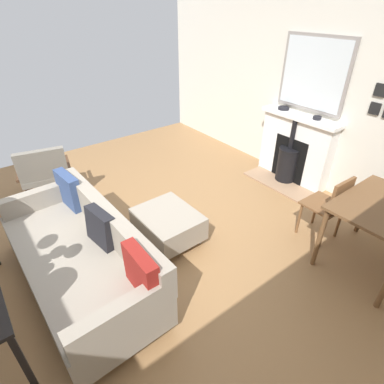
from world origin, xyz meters
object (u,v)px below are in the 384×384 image
mantel_bowl_near (284,108)px  sofa (83,256)px  ottoman (168,223)px  armchair_accent (44,171)px  fireplace (293,152)px  dining_chair_near_fireplace (331,204)px  mantel_bowl_far (317,118)px

mantel_bowl_near → sofa: bearing=7.0°
mantel_bowl_near → ottoman: mantel_bowl_near is taller
armchair_accent → fireplace: bearing=152.2°
ottoman → dining_chair_near_fireplace: bearing=143.1°
fireplace → dining_chair_near_fireplace: fireplace is taller
mantel_bowl_near → sofa: (3.37, 0.41, -0.71)m
ottoman → dining_chair_near_fireplace: 1.85m
fireplace → mantel_bowl_far: bearing=97.7°
fireplace → dining_chair_near_fireplace: (0.86, 1.15, 0.03)m
mantel_bowl_far → fireplace: bearing=-82.3°
dining_chair_near_fireplace → ottoman: bearing=-36.9°
mantel_bowl_far → dining_chair_near_fireplace: 1.39m
mantel_bowl_near → dining_chair_near_fireplace: bearing=58.6°
mantel_bowl_near → mantel_bowl_far: size_ratio=1.43×
fireplace → sofa: 3.34m
ottoman → mantel_bowl_far: bearing=175.2°
mantel_bowl_far → ottoman: (2.36, -0.20, -0.83)m
fireplace → ottoman: bearing=1.1°
armchair_accent → mantel_bowl_far: bearing=149.1°
ottoman → armchair_accent: armchair_accent is taller
sofa → dining_chair_near_fireplace: size_ratio=2.50×
dining_chair_near_fireplace → mantel_bowl_near: bearing=-121.4°
mantel_bowl_far → ottoman: 2.51m
mantel_bowl_far → armchair_accent: (3.22, -1.92, -0.60)m
mantel_bowl_near → sofa: size_ratio=0.08×
mantel_bowl_near → fireplace: bearing=84.3°
fireplace → armchair_accent: (3.18, -1.68, -0.00)m
mantel_bowl_near → mantel_bowl_far: (0.00, 0.57, 0.00)m
ottoman → armchair_accent: (0.86, -1.73, 0.23)m
armchair_accent → mantel_bowl_near: bearing=157.1°
armchair_accent → dining_chair_near_fireplace: bearing=129.4°
sofa → dining_chair_near_fireplace: 2.69m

